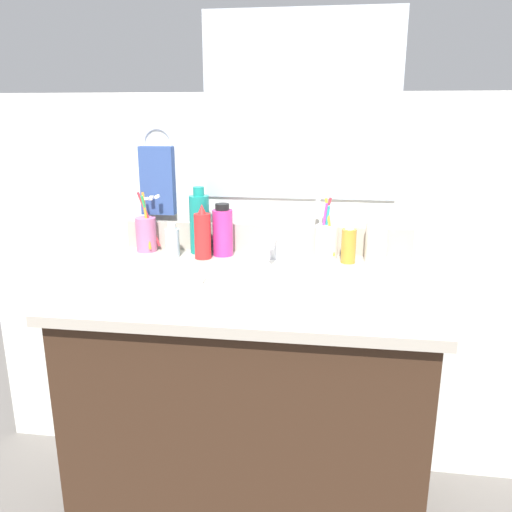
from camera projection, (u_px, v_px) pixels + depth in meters
vanity_cabinet at (252, 417)px, 1.48m from camera, size 0.88×0.58×0.78m
countertop at (252, 286)px, 1.37m from camera, size 0.92×0.63×0.03m
backsplash at (266, 238)px, 1.64m from camera, size 0.92×0.02×0.09m
back_wall at (268, 290)px, 1.76m from camera, size 2.02×0.04×1.30m
mirror_panel at (301, 107)px, 1.56m from camera, size 0.60×0.01×0.56m
towel_ring at (157, 143)px, 1.65m from camera, size 0.10×0.01×0.10m
hand_towel at (158, 181)px, 1.67m from camera, size 0.11×0.04×0.22m
sink_basin at (265, 295)px, 1.35m from camera, size 0.37×0.37×0.11m
faucet at (273, 255)px, 1.52m from camera, size 0.16×0.10×0.08m
bottle_spray_red at (203, 235)px, 1.56m from camera, size 0.05×0.05×0.17m
bottle_lotion_white at (376, 241)px, 1.53m from camera, size 0.06×0.06×0.14m
bottle_gel_clear at (172, 242)px, 1.59m from camera, size 0.04×0.04×0.11m
bottle_oil_amber at (349, 245)px, 1.52m from camera, size 0.04×0.04×0.12m
bottle_mouthwash_teal at (200, 223)px, 1.62m from camera, size 0.06×0.06×0.21m
bottle_soap_pink at (223, 231)px, 1.60m from camera, size 0.06×0.06×0.16m
cup_pink at (146, 233)px, 1.65m from camera, size 0.08×0.08×0.19m
cup_white_ceramic at (326, 240)px, 1.58m from camera, size 0.07×0.08×0.19m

